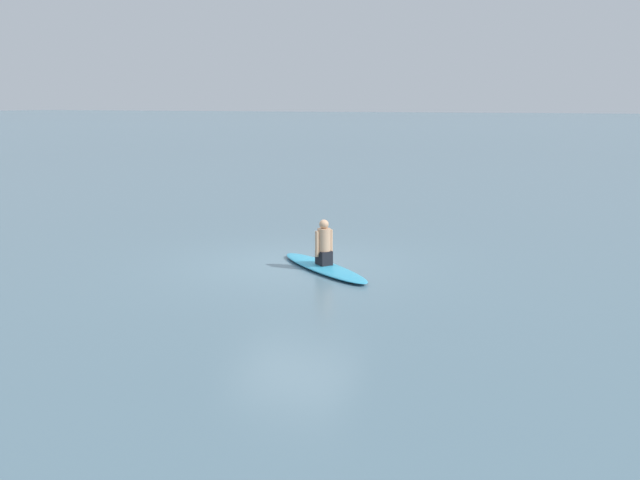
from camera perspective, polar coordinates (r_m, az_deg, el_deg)
The scene contains 3 objects.
ground_plane at distance 14.65m, azimuth -2.06°, elevation -1.98°, with size 400.00×400.00×0.00m, color slate.
surfboard at distance 14.17m, azimuth 0.31°, elevation -2.18°, with size 3.01×0.63×0.11m, color #339EC6.
person_paddler at distance 14.07m, azimuth 0.32°, elevation -0.34°, with size 0.37×0.38×0.90m.
Camera 1 is at (-12.89, -6.13, 3.28)m, focal length 40.35 mm.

